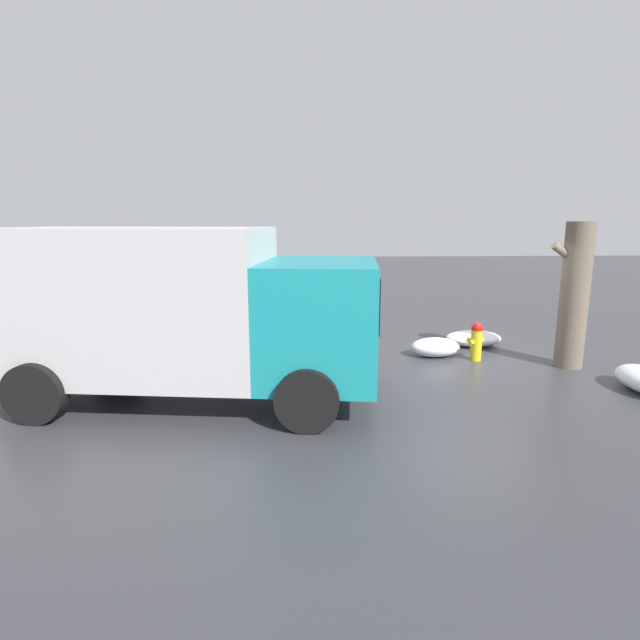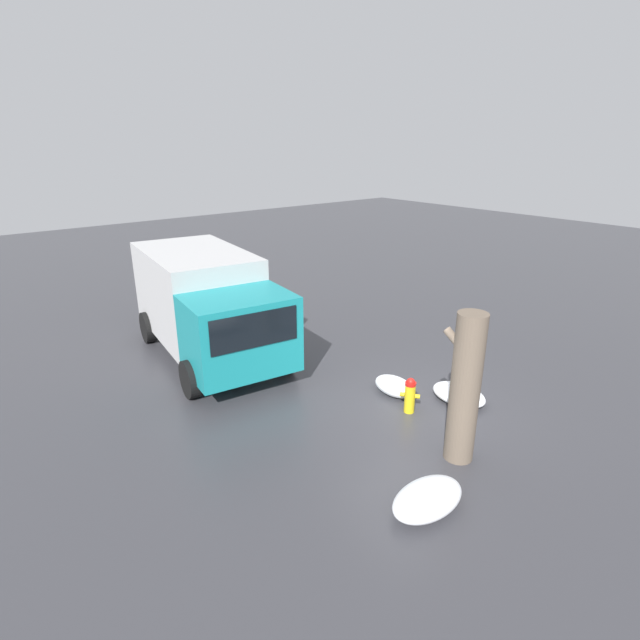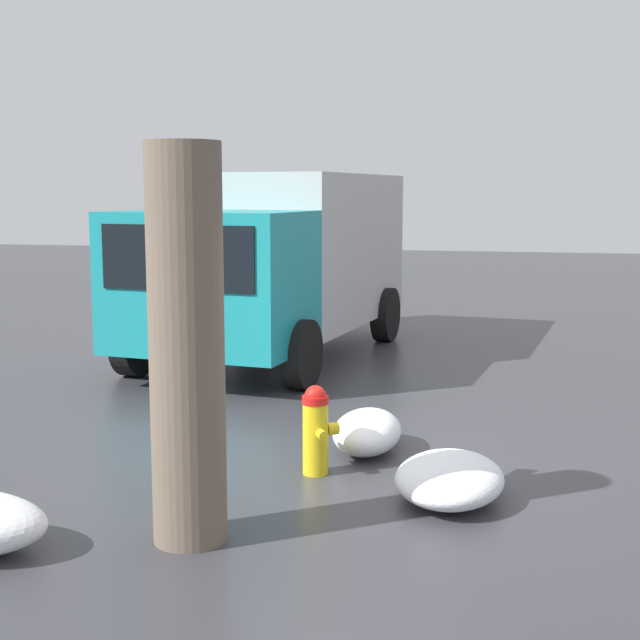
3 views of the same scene
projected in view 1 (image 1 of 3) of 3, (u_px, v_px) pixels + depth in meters
ground_plane at (475, 360)px, 10.43m from camera, size 60.00×60.00×0.00m
fire_hydrant at (476, 341)px, 10.35m from camera, size 0.41×0.37×0.81m
tree_trunk at (574, 295)px, 9.71m from camera, size 0.81×0.54×2.85m
delivery_truck at (182, 307)px, 7.99m from camera, size 6.18×3.32×2.76m
snow_pile_by_hydrant at (473, 338)px, 11.62m from camera, size 1.28×0.89×0.35m
snow_pile_curbside at (435, 347)px, 10.68m from camera, size 1.06×0.65×0.41m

